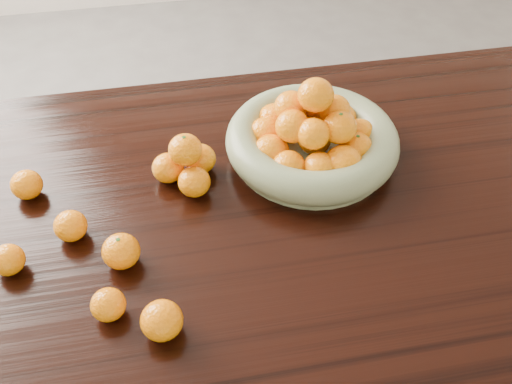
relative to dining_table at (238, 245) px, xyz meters
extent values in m
cube|color=black|center=(0.00, 0.00, 0.07)|extent=(2.00, 1.00, 0.04)
cube|color=black|center=(0.93, 0.43, -0.31)|extent=(0.08, 0.08, 0.71)
cylinder|color=gray|center=(0.19, 0.15, 0.10)|extent=(0.34, 0.34, 0.02)
torus|color=gray|center=(0.19, 0.15, 0.13)|extent=(0.38, 0.38, 0.07)
ellipsoid|color=orange|center=(0.30, 0.15, 0.14)|extent=(0.07, 0.07, 0.06)
ellipsoid|color=orange|center=(0.27, 0.21, 0.14)|extent=(0.07, 0.07, 0.07)
ellipsoid|color=orange|center=(0.23, 0.24, 0.14)|extent=(0.07, 0.07, 0.07)
ellipsoid|color=orange|center=(0.17, 0.25, 0.14)|extent=(0.08, 0.08, 0.07)
ellipsoid|color=orange|center=(0.12, 0.23, 0.14)|extent=(0.08, 0.08, 0.07)
ellipsoid|color=orange|center=(0.10, 0.18, 0.14)|extent=(0.08, 0.08, 0.07)
ellipsoid|color=orange|center=(0.10, 0.12, 0.14)|extent=(0.08, 0.08, 0.07)
ellipsoid|color=orange|center=(0.12, 0.07, 0.14)|extent=(0.07, 0.07, 0.07)
ellipsoid|color=orange|center=(0.18, 0.05, 0.14)|extent=(0.07, 0.07, 0.07)
ellipsoid|color=orange|center=(0.23, 0.05, 0.14)|extent=(0.08, 0.08, 0.07)
ellipsoid|color=orange|center=(0.27, 0.10, 0.14)|extent=(0.07, 0.07, 0.07)
ellipsoid|color=orange|center=(0.20, 0.15, 0.14)|extent=(0.07, 0.07, 0.07)
ellipsoid|color=orange|center=(0.24, 0.17, 0.20)|extent=(0.07, 0.07, 0.06)
ellipsoid|color=orange|center=(0.20, 0.20, 0.20)|extent=(0.07, 0.07, 0.06)
ellipsoid|color=orange|center=(0.15, 0.19, 0.20)|extent=(0.07, 0.07, 0.07)
ellipsoid|color=orange|center=(0.14, 0.13, 0.19)|extent=(0.07, 0.07, 0.07)
ellipsoid|color=orange|center=(0.18, 0.10, 0.20)|extent=(0.07, 0.07, 0.06)
ellipsoid|color=orange|center=(0.24, 0.11, 0.19)|extent=(0.07, 0.07, 0.07)
ellipsoid|color=orange|center=(0.19, 0.16, 0.25)|extent=(0.08, 0.08, 0.07)
ellipsoid|color=orange|center=(-0.07, 0.08, 0.12)|extent=(0.07, 0.07, 0.06)
ellipsoid|color=orange|center=(-0.05, 0.15, 0.12)|extent=(0.07, 0.07, 0.06)
ellipsoid|color=orange|center=(-0.12, 0.13, 0.12)|extent=(0.07, 0.07, 0.06)
ellipsoid|color=orange|center=(-0.08, 0.12, 0.17)|extent=(0.07, 0.07, 0.06)
ellipsoid|color=orange|center=(-0.22, -0.08, 0.12)|extent=(0.07, 0.07, 0.06)
ellipsoid|color=orange|center=(-0.25, -0.19, 0.12)|extent=(0.06, 0.06, 0.06)
ellipsoid|color=orange|center=(-0.16, -0.24, 0.12)|extent=(0.07, 0.07, 0.07)
ellipsoid|color=orange|center=(-0.32, 0.01, 0.12)|extent=(0.06, 0.06, 0.06)
ellipsoid|color=orange|center=(-0.42, -0.06, 0.12)|extent=(0.06, 0.06, 0.06)
ellipsoid|color=orange|center=(-0.41, 0.14, 0.12)|extent=(0.06, 0.06, 0.06)
camera|label=1|loc=(-0.11, -0.77, 0.92)|focal=40.00mm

